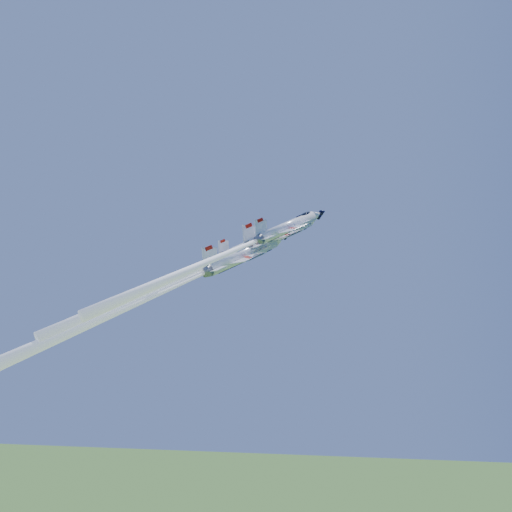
% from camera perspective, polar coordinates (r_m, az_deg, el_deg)
% --- Properties ---
extents(jet_lead, '(29.98, 30.63, 34.16)m').
position_cam_1_polar(jet_lead, '(90.60, -4.56, -0.76)').
color(jet_lead, white).
extents(jet_left, '(23.20, 23.71, 26.53)m').
position_cam_1_polar(jet_left, '(95.81, -6.35, -1.37)').
color(jet_left, white).
extents(jet_right, '(25.07, 25.61, 28.57)m').
position_cam_1_polar(jet_right, '(85.89, -2.91, 0.27)').
color(jet_right, white).
extents(jet_slot, '(30.09, 30.74, 34.38)m').
position_cam_1_polar(jet_slot, '(86.43, -9.11, -3.37)').
color(jet_slot, white).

